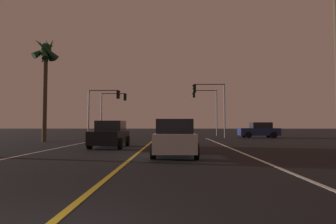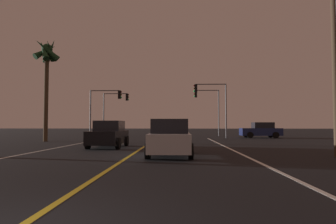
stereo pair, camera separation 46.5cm
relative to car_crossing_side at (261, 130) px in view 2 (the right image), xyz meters
name	(u,v)px [view 2 (the right image)]	position (x,y,z in m)	size (l,w,h in m)	color
lane_edge_right	(244,155)	(-5.97, -17.78, -0.82)	(0.16, 32.76, 0.01)	silver
lane_edge_left	(23,154)	(-16.67, -17.78, -0.82)	(0.16, 32.76, 0.01)	silver
lane_center_divider	(132,155)	(-11.32, -17.78, -0.82)	(0.16, 32.76, 0.01)	gold
car_crossing_side	(261,130)	(0.00, 0.00, 0.00)	(4.30, 2.02, 1.70)	black
car_lead_same_lane	(170,138)	(-9.45, -18.21, 0.00)	(2.02, 4.30, 1.70)	black
car_oncoming	(109,134)	(-13.52, -13.42, 0.00)	(2.02, 4.30, 1.70)	black
traffic_light_near_right	(211,98)	(-5.57, -0.90, 3.53)	(3.55, 0.36, 5.86)	#4C4C51
traffic_light_near_left	(106,102)	(-17.00, -0.90, 3.09)	(3.52, 0.36, 5.22)	#4C4C51
traffic_light_far_right	(207,102)	(-5.40, 4.60, 3.51)	(3.21, 0.36, 5.87)	#4C4C51
traffic_light_far_left	(116,104)	(-17.13, 4.60, 3.26)	(3.34, 0.36, 5.49)	#4C4C51
street_lamp_right_near	(325,22)	(-4.29, -22.15, 3.97)	(2.02, 0.44, 7.50)	#4C4C51
utility_pole_right	(335,37)	(-1.91, -18.36, 4.65)	(2.20, 0.28, 10.38)	#423323
palm_tree_left_mid	(47,59)	(-20.47, -7.51, 6.30)	(2.31, 2.21, 8.97)	#473826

